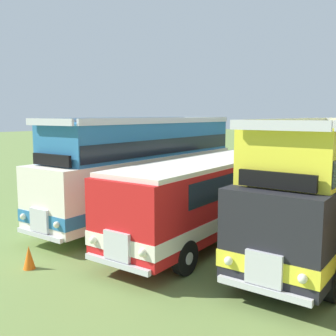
{
  "coord_description": "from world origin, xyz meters",
  "views": [
    {
      "loc": [
        1.92,
        -13.2,
        4.64
      ],
      "look_at": [
        -8.4,
        -0.2,
        2.4
      ],
      "focal_mm": 42.22,
      "sensor_mm": 36.0,
      "label": 1
    }
  ],
  "objects_px": {
    "bus_first_in_row": "(147,165)",
    "bus_third_in_row": "(326,185)",
    "cone_near_end": "(29,257)",
    "bus_second_in_row": "(217,190)"
  },
  "relations": [
    {
      "from": "bus_second_in_row",
      "to": "cone_near_end",
      "type": "bearing_deg",
      "value": -111.65
    },
    {
      "from": "cone_near_end",
      "to": "bus_third_in_row",
      "type": "bearing_deg",
      "value": 46.66
    },
    {
      "from": "bus_first_in_row",
      "to": "bus_third_in_row",
      "type": "relative_size",
      "value": 1.15
    },
    {
      "from": "bus_first_in_row",
      "to": "bus_third_in_row",
      "type": "height_order",
      "value": "same"
    },
    {
      "from": "bus_third_in_row",
      "to": "cone_near_end",
      "type": "height_order",
      "value": "bus_third_in_row"
    },
    {
      "from": "bus_first_in_row",
      "to": "cone_near_end",
      "type": "bearing_deg",
      "value": -78.98
    },
    {
      "from": "bus_second_in_row",
      "to": "bus_third_in_row",
      "type": "height_order",
      "value": "bus_third_in_row"
    },
    {
      "from": "bus_first_in_row",
      "to": "cone_near_end",
      "type": "distance_m",
      "value": 7.34
    },
    {
      "from": "cone_near_end",
      "to": "bus_first_in_row",
      "type": "bearing_deg",
      "value": 101.02
    },
    {
      "from": "bus_first_in_row",
      "to": "bus_second_in_row",
      "type": "xyz_separation_m",
      "value": [
        3.95,
        -0.39,
        -0.61
      ]
    }
  ]
}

